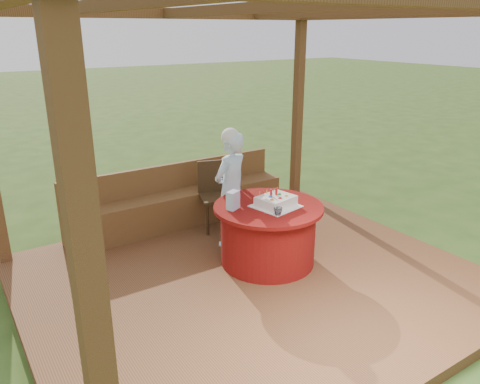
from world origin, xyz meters
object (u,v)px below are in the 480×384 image
chair (216,192)px  elderly_woman (231,188)px  table (268,234)px  birthday_cake (276,201)px  gift_bag (233,200)px  drinking_glass (278,212)px  bench (179,205)px

chair → elderly_woman: 0.61m
table → birthday_cake: size_ratio=2.36×
elderly_woman → gift_bag: size_ratio=7.27×
elderly_woman → drinking_glass: bearing=-90.5°
birthday_cake → drinking_glass: birthday_cake is taller
chair → drinking_glass: 1.49m
table → drinking_glass: (-0.09, -0.28, 0.38)m
table → chair: (0.04, 1.18, 0.14)m
birthday_cake → table: bearing=127.5°
drinking_glass → bench: bearing=97.6°
bench → gift_bag: (-0.04, -1.40, 0.51)m
chair → birthday_cake: 1.27m
bench → drinking_glass: bearing=-82.4°
table → gift_bag: (-0.37, 0.13, 0.43)m
bench → chair: (0.37, -0.35, 0.22)m
birthday_cake → elderly_woman: bearing=100.6°
chair → gift_bag: (-0.41, -1.06, 0.29)m
birthday_cake → drinking_glass: 0.26m
table → drinking_glass: bearing=-107.5°
gift_bag → chair: bearing=45.2°
bench → drinking_glass: (0.24, -1.81, 0.46)m
elderly_woman → drinking_glass: (-0.01, -0.92, 0.00)m
bench → elderly_woman: elderly_woman is taller
birthday_cake → gift_bag: (-0.42, 0.19, 0.04)m
elderly_woman → birthday_cake: elderly_woman is taller
birthday_cake → chair: bearing=90.6°
elderly_woman → gift_bag: bearing=-119.9°
bench → table: (0.33, -1.53, 0.08)m
chair → gift_bag: 1.17m
table → drinking_glass: size_ratio=13.02×
table → gift_bag: bearing=161.3°
bench → drinking_glass: 1.88m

